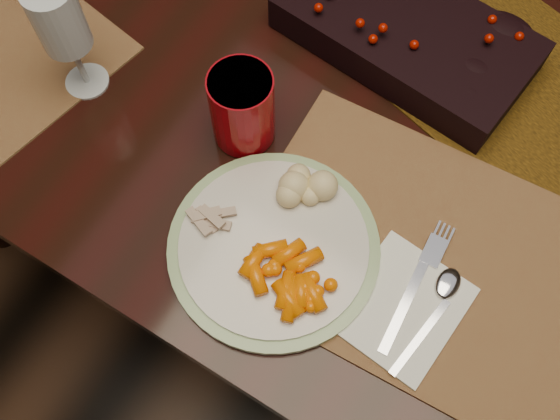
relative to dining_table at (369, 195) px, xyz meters
The scene contains 14 objects.
floor 0.38m from the dining_table, ahead, with size 5.00×5.00×0.00m, color black.
dining_table is the anchor object (origin of this frame).
table_runner 0.41m from the dining_table, 108.26° to the left, with size 1.58×0.32×0.00m, color #4B1F03.
centerpiece 0.42m from the dining_table, 114.62° to the left, with size 0.38×0.20×0.08m, color black, non-canonical shape.
placemat_main 0.46m from the dining_table, 57.46° to the right, with size 0.47×0.35×0.00m, color #84634A.
dinner_plate 0.51m from the dining_table, 94.73° to the right, with size 0.28×0.28×0.02m, color beige.
baby_carrots 0.54m from the dining_table, 88.42° to the right, with size 0.11×0.09×0.02m, color #EE6600, non-canonical shape.
mashed_potatoes 0.48m from the dining_table, 97.01° to the right, with size 0.07×0.06×0.04m, color tan, non-canonical shape.
turkey_shreds 0.54m from the dining_table, 109.07° to the right, with size 0.07×0.06×0.02m, color gray, non-canonical shape.
napkin 0.51m from the dining_table, 62.94° to the right, with size 0.14×0.16×0.01m, color white.
fork 0.50m from the dining_table, 60.93° to the right, with size 0.03×0.18×0.00m, color silver, non-canonical shape.
spoon 0.53m from the dining_table, 57.74° to the right, with size 0.03×0.15×0.00m, color silver, non-canonical shape.
red_cup 0.51m from the dining_table, 129.94° to the right, with size 0.09×0.09×0.12m, color #90040C.
wine_glass 0.67m from the dining_table, 149.91° to the right, with size 0.07×0.07×0.19m, color white, non-canonical shape.
Camera 1 is at (0.13, -0.57, 1.54)m, focal length 40.00 mm.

